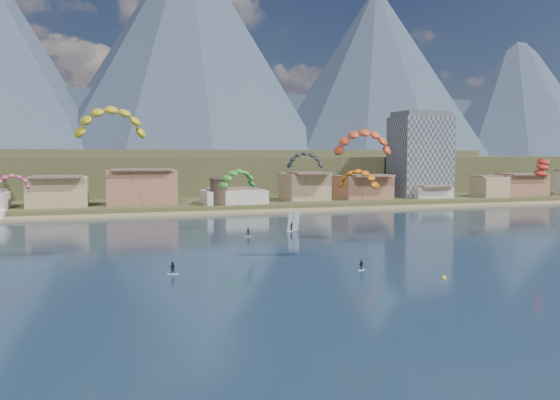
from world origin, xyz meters
name	(u,v)px	position (x,y,z in m)	size (l,w,h in m)	color
ground	(356,300)	(0.00, 0.00, 0.00)	(2400.00, 2400.00, 0.00)	#0D1E31
beach	(207,214)	(0.00, 106.00, 0.25)	(2200.00, 12.00, 0.90)	tan
land	(133,171)	(0.00, 560.00, 0.00)	(2200.00, 900.00, 4.00)	brown
foothills	(208,171)	(22.39, 232.47, 9.08)	(940.00, 210.00, 18.00)	brown
mountain_ridge	(111,64)	(-14.60, 823.65, 150.31)	(2060.00, 480.00, 400.00)	#2F3C4E
town	(68,187)	(-40.00, 122.00, 8.00)	(400.00, 24.00, 12.00)	silver
apartment_tower	(420,155)	(85.00, 128.00, 17.82)	(20.00, 16.00, 32.00)	gray
watchtower	(219,191)	(5.00, 114.00, 6.37)	(5.82, 5.82, 8.60)	#47382D
kitesurfer_yellow	(111,118)	(-28.19, 35.68, 24.04)	(15.23, 17.15, 28.75)	silver
kitesurfer_orange	(363,138)	(12.44, 24.73, 20.70)	(10.81, 12.31, 23.50)	silver
kitesurfer_green	(238,176)	(1.16, 70.26, 12.83)	(11.02, 17.62, 17.75)	silver
distant_kite_pink	(12,179)	(-48.47, 70.46, 12.72)	(8.41, 6.64, 15.67)	#262626
distant_kite_dark	(305,157)	(19.72, 74.28, 17.31)	(10.42, 7.28, 20.37)	#262626
distant_kite_orange	(358,176)	(22.28, 47.60, 13.52)	(8.82, 9.12, 16.74)	#262626
distant_kite_red	(541,165)	(63.15, 40.44, 15.75)	(8.33, 8.88, 18.68)	#262626
windsurfer	(292,225)	(12.49, 62.65, 1.46)	(2.68, 2.94, 4.61)	silver
buoy	(444,278)	(17.30, 7.32, 0.12)	(0.69, 0.69, 0.69)	yellow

